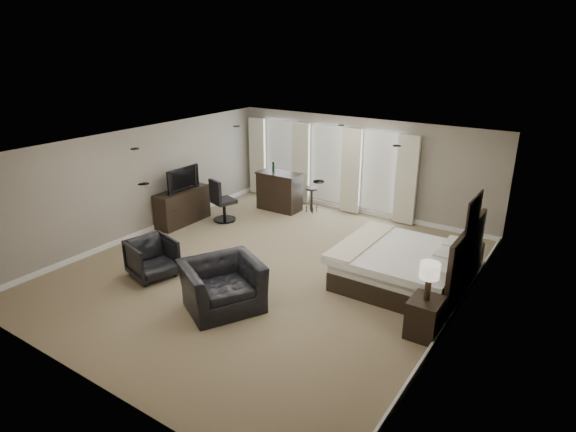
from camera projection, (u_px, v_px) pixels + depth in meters
The scene contains 16 objects.
room at pixel (269, 210), 9.61m from camera, with size 7.60×8.60×2.64m.
window_bay at pixel (326, 166), 13.38m from camera, with size 5.25×0.20×2.30m.
bed at pixel (406, 250), 9.17m from camera, with size 2.32×2.21×1.47m, color silver.
nightstand_near at pixel (425, 317), 7.72m from camera, with size 0.49×0.59×0.65m, color black.
nightstand_far at pixel (471, 256), 10.00m from camera, with size 0.41×0.50×0.55m, color black.
lamp_near at pixel (429, 282), 7.50m from camera, with size 0.31×0.31×0.64m, color beige.
lamp_far at pixel (475, 229), 9.79m from camera, with size 0.33×0.33×0.68m, color beige.
wall_art at pixel (474, 211), 8.24m from camera, with size 0.04×0.96×0.56m, color slate.
dresser at pixel (182, 207), 12.44m from camera, with size 0.50×1.55×0.90m, color black.
tv at pixel (181, 187), 12.26m from camera, with size 1.05×0.60×0.14m, color black.
armchair_near at pixel (222, 278), 8.45m from camera, with size 1.33×0.86×1.16m, color black.
armchair_far at pixel (152, 257), 9.62m from camera, with size 0.84×0.79×0.87m, color black.
bar_counter at pixel (279, 191), 13.40m from camera, with size 1.23×0.64×1.08m, color black.
bar_stool_left at pixel (268, 190), 14.07m from camera, with size 0.35×0.35×0.74m, color black.
bar_stool_right at pixel (312, 200), 13.26m from camera, with size 0.33×0.33×0.71m, color black.
desk_chair at pixel (224, 200), 12.55m from camera, with size 0.58×0.58×1.15m, color black.
Camera 1 is at (5.35, -7.32, 4.52)m, focal length 30.00 mm.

